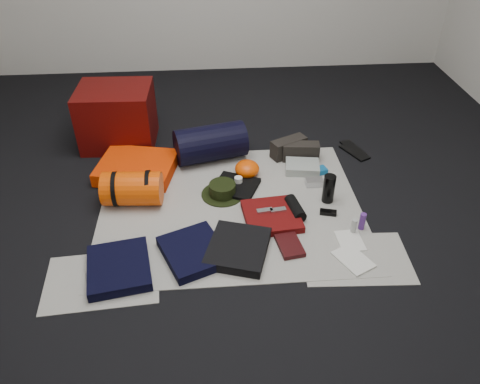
{
  "coord_description": "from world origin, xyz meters",
  "views": [
    {
      "loc": [
        -0.12,
        -2.27,
        1.8
      ],
      "look_at": [
        0.06,
        0.02,
        0.1
      ],
      "focal_mm": 35.0,
      "sensor_mm": 36.0,
      "label": 1
    }
  ],
  "objects": [
    {
      "name": "first_aid_pouch",
      "position": [
        0.52,
        0.36,
        0.03
      ],
      "size": [
        0.25,
        0.2,
        0.06
      ],
      "primitive_type": "cube",
      "rotation": [
        0.0,
        0.0,
        -0.15
      ],
      "color": "gray",
      "rests_on": "newspaper_mat"
    },
    {
      "name": "newspaper_sheet_front_right",
      "position": [
        0.65,
        -0.5,
        0.0
      ],
      "size": [
        0.6,
        0.43,
        0.0
      ],
      "primitive_type": "cube",
      "rotation": [
        0.0,
        0.0,
        -0.05
      ],
      "color": "beige",
      "rests_on": "floor"
    },
    {
      "name": "sleeping_pad",
      "position": [
        -0.61,
        0.42,
        0.05
      ],
      "size": [
        0.57,
        0.5,
        0.09
      ],
      "primitive_type": "cube",
      "rotation": [
        0.0,
        0.0,
        -0.21
      ],
      "color": "#EE3602",
      "rests_on": "newspaper_mat"
    },
    {
      "name": "newspaper_sheet_front_left",
      "position": [
        -0.7,
        -0.55,
        0.0
      ],
      "size": [
        0.61,
        0.44,
        0.0
      ],
      "primitive_type": "cube",
      "rotation": [
        0.0,
        0.0,
        0.07
      ],
      "color": "beige",
      "rests_on": "floor"
    },
    {
      "name": "black_tshirt",
      "position": [
        0.05,
        0.19,
        0.02
      ],
      "size": [
        0.35,
        0.34,
        0.03
      ],
      "primitive_type": "cube",
      "rotation": [
        0.0,
        0.0,
        -0.42
      ],
      "color": "black",
      "rests_on": "newspaper_mat"
    },
    {
      "name": "boonie_crown",
      "position": [
        -0.04,
        0.13,
        0.05
      ],
      "size": [
        0.17,
        0.17,
        0.08
      ],
      "primitive_type": "cylinder",
      "color": "black",
      "rests_on": "boonie_brim"
    },
    {
      "name": "paperback_book",
      "position": [
        0.31,
        -0.39,
        0.02
      ],
      "size": [
        0.15,
        0.21,
        0.03
      ],
      "primitive_type": "cube",
      "rotation": [
        0.0,
        0.0,
        0.17
      ],
      "color": "black",
      "rests_on": "newspaper_mat"
    },
    {
      "name": "sack_strap_left",
      "position": [
        -0.7,
        0.09,
        0.11
      ],
      "size": [
        0.02,
        0.22,
        0.22
      ],
      "primitive_type": "cylinder",
      "rotation": [
        0.0,
        1.57,
        0.0
      ],
      "color": "black",
      "rests_on": "newspaper_mat"
    },
    {
      "name": "energy_bar_a",
      "position": [
        0.2,
        -0.12,
        0.06
      ],
      "size": [
        0.1,
        0.05,
        0.01
      ],
      "primitive_type": "cube",
      "rotation": [
        0.0,
        0.0,
        0.14
      ],
      "color": "#B7B8BD",
      "rests_on": "red_shirt"
    },
    {
      "name": "sunglasses",
      "position": [
        0.59,
        -0.12,
        0.02
      ],
      "size": [
        0.11,
        0.06,
        0.03
      ],
      "primitive_type": "cube",
      "rotation": [
        0.0,
        0.0,
        -0.26
      ],
      "color": "black",
      "rests_on": "newspaper_mat"
    },
    {
      "name": "red_shirt",
      "position": [
        0.24,
        -0.14,
        0.03
      ],
      "size": [
        0.35,
        0.35,
        0.04
      ],
      "primitive_type": "cube",
      "rotation": [
        0.0,
        0.0,
        0.1
      ],
      "color": "#570909",
      "rests_on": "newspaper_mat"
    },
    {
      "name": "key_cluster",
      "position": [
        -0.75,
        -0.54,
        0.01
      ],
      "size": [
        0.08,
        0.08,
        0.01
      ],
      "primitive_type": "cube",
      "rotation": [
        0.0,
        0.0,
        0.24
      ],
      "color": "#B7B8BD",
      "rests_on": "newspaper_mat"
    },
    {
      "name": "floor",
      "position": [
        0.0,
        0.0,
        -0.01
      ],
      "size": [
        4.5,
        4.5,
        0.02
      ],
      "primitive_type": "cube",
      "color": "black",
      "rests_on": "ground"
    },
    {
      "name": "toiletry_clear",
      "position": [
        0.69,
        -0.29,
        0.05
      ],
      "size": [
        0.04,
        0.04,
        0.09
      ],
      "primitive_type": "cylinder",
      "rotation": [
        0.0,
        0.0,
        0.14
      ],
      "color": "#9FA39E",
      "rests_on": "newspaper_mat"
    },
    {
      "name": "flip_flop_right",
      "position": [
        0.95,
        0.63,
        0.01
      ],
      "size": [
        0.15,
        0.24,
        0.01
      ],
      "primitive_type": "cube",
      "rotation": [
        0.0,
        0.0,
        0.32
      ],
      "color": "black",
      "rests_on": "floor"
    },
    {
      "name": "water_bottle",
      "position": [
        0.61,
        0.01,
        0.1
      ],
      "size": [
        0.08,
        0.08,
        0.19
      ],
      "primitive_type": "cylinder",
      "rotation": [
        0.0,
        0.0,
        0.05
      ],
      "color": "black",
      "rests_on": "newspaper_mat"
    },
    {
      "name": "newspaper_mat",
      "position": [
        0.0,
        0.0,
        0.0
      ],
      "size": [
        1.6,
        1.3,
        0.01
      ],
      "primitive_type": "cube",
      "color": "beige",
      "rests_on": "floor"
    },
    {
      "name": "boonie_brim",
      "position": [
        -0.04,
        0.13,
        0.01
      ],
      "size": [
        0.3,
        0.3,
        0.01
      ],
      "primitive_type": "cylinder",
      "rotation": [
        0.0,
        0.0,
        0.1
      ],
      "color": "black",
      "rests_on": "newspaper_mat"
    },
    {
      "name": "toiletry_purple",
      "position": [
        0.75,
        -0.26,
        0.06
      ],
      "size": [
        0.04,
        0.04,
        0.11
      ],
      "primitive_type": "cylinder",
      "rotation": [
        0.0,
        0.0,
        0.22
      ],
      "color": "#51267B",
      "rests_on": "newspaper_mat"
    },
    {
      "name": "hiking_boot_left",
      "position": [
        0.45,
        0.57,
        0.07
      ],
      "size": [
        0.28,
        0.2,
        0.13
      ],
      "primitive_type": "cube",
      "rotation": [
        0.0,
        0.0,
        0.46
      ],
      "color": "black",
      "rests_on": "newspaper_mat"
    },
    {
      "name": "trousers_navy_b",
      "position": [
        -0.23,
        -0.41,
        0.03
      ],
      "size": [
        0.42,
        0.44,
        0.06
      ],
      "primitive_type": "cube",
      "rotation": [
        0.0,
        0.0,
        0.4
      ],
      "color": "black",
      "rests_on": "newspaper_mat"
    },
    {
      "name": "cyan_case",
      "position": [
        0.62,
        0.32,
        0.02
      ],
      "size": [
        0.13,
        0.1,
        0.04
      ],
      "primitive_type": "cube",
      "rotation": [
        0.0,
        0.0,
        0.29
      ],
      "color": "#0E588D",
      "rests_on": "newspaper_mat"
    },
    {
      "name": "stuff_sack",
      "position": [
        -0.6,
        0.09,
        0.11
      ],
      "size": [
        0.37,
        0.23,
        0.21
      ],
      "primitive_type": "cylinder",
      "rotation": [
        0.0,
        1.57,
        -0.07
      ],
      "color": "#E34503",
      "rests_on": "newspaper_mat"
    },
    {
      "name": "speaker",
      "position": [
        0.39,
        -0.09,
        0.04
      ],
      "size": [
        0.11,
        0.2,
        0.07
      ],
      "primitive_type": "cylinder",
      "rotation": [
        1.57,
        0.0,
        0.19
      ],
      "color": "black",
      "rests_on": "newspaper_mat"
    },
    {
      "name": "trousers_navy_a",
      "position": [
        -0.62,
        -0.5,
        0.03
      ],
      "size": [
        0.37,
        0.41,
        0.06
      ],
      "primitive_type": "cube",
      "rotation": [
        0.0,
        0.0,
        0.17
      ],
      "color": "black",
      "rests_on": "newspaper_mat"
    },
    {
      "name": "red_cabinet",
      "position": [
        -0.77,
        0.86,
        0.22
      ],
      "size": [
        0.53,
        0.45,
        0.43
      ],
      "primitive_type": "cube",
      "rotation": [
        0.0,
        0.0,
        -0.04
      ],
      "color": "#4D0705",
      "rests_on": "floor"
    },
    {
      "name": "compact_camera",
      "position": [
        0.56,
        0.19,
        0.03
      ],
      "size": [
        0.12,
        0.07,
        0.05
      ],
      "primitive_type": "cube",
      "rotation": [
        0.0,
        0.0,
        0.04
      ],
      "color": "#B7B8BD",
      "rests_on": "newspaper_mat"
    },
    {
      "name": "trousers_charcoal",
      "position": [
        0.02,
        -0.4,
        0.03
      ],
      "size": [
        0.4,
        0.43,
        0.06
      ],
      "primitive_type": "cube",
      "rotation": [
        0.0,
        0.0,
        -0.3
      ],
      "color": "black",
      "rests_on": "newspaper_mat"
    },
    {
      "name": "orange_stuff_sack",
      "position": [
        0.13,
        0.33,
        0.06
      ],
      "size": [
        0.17,
        0.17,
        0.11
      ],
      "primitive_type": "ellipsoid",
      "rotation": [
        0.0,
        0.0,
        -0.04
      ],
      "color": "#E34503",
      "rests_on": "newspaper_mat"
    },
    {
      "name": "energy_bar_b",
      "position": [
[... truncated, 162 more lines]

